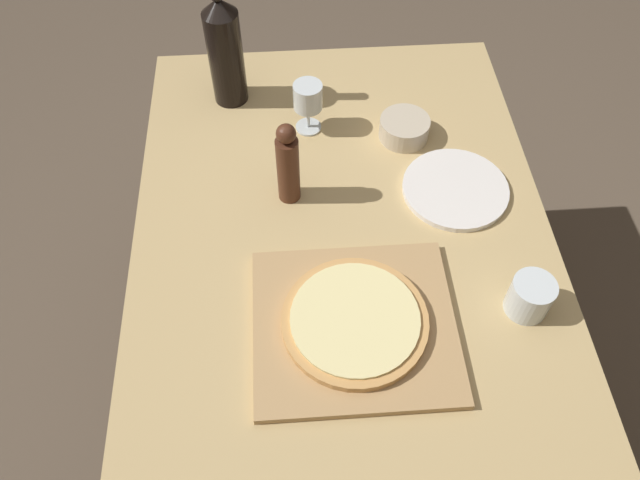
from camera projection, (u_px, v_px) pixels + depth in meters
ground_plane at (336, 375)px, 1.96m from camera, size 12.00×12.00×0.00m
dining_table at (342, 259)px, 1.44m from camera, size 0.91×1.29×0.74m
cutting_board at (355, 325)px, 1.22m from camera, size 0.39×0.36×0.02m
pizza at (356, 320)px, 1.20m from camera, size 0.29×0.29×0.02m
wine_bottle at (225, 50)px, 1.50m from camera, size 0.09×0.09×0.36m
pepper_mill at (288, 165)px, 1.34m from camera, size 0.05×0.05×0.22m
wine_glass at (308, 99)px, 1.48m from camera, size 0.07×0.07×0.13m
small_bowl at (404, 128)px, 1.52m from camera, size 0.12×0.12×0.05m
drinking_tumbler at (530, 297)px, 1.22m from camera, size 0.09×0.09×0.08m
dinner_plate at (455, 189)px, 1.43m from camera, size 0.24×0.24×0.01m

